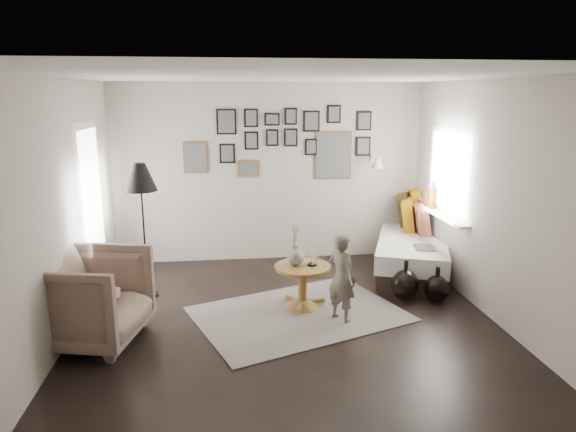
{
  "coord_description": "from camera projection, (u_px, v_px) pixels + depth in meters",
  "views": [
    {
      "loc": [
        -0.63,
        -5.04,
        2.42
      ],
      "look_at": [
        0.05,
        0.5,
        1.1
      ],
      "focal_mm": 32.0,
      "sensor_mm": 36.0,
      "label": 1
    }
  ],
  "objects": [
    {
      "name": "ground",
      "position": [
        289.0,
        326.0,
        5.5
      ],
      "size": [
        4.8,
        4.8,
        0.0
      ],
      "primitive_type": "plane",
      "color": "black",
      "rests_on": "ground"
    },
    {
      "name": "wall_back",
      "position": [
        269.0,
        173.0,
        7.52
      ],
      "size": [
        4.5,
        0.0,
        4.5
      ],
      "primitive_type": "plane",
      "rotation": [
        1.57,
        0.0,
        0.0
      ],
      "color": "#A49A8F",
      "rests_on": "ground"
    },
    {
      "name": "wall_front",
      "position": [
        342.0,
        299.0,
        2.88
      ],
      "size": [
        4.5,
        0.0,
        4.5
      ],
      "primitive_type": "plane",
      "rotation": [
        -1.57,
        0.0,
        0.0
      ],
      "color": "#A49A8F",
      "rests_on": "ground"
    },
    {
      "name": "wall_left",
      "position": [
        57.0,
        214.0,
        4.94
      ],
      "size": [
        0.0,
        4.8,
        4.8
      ],
      "primitive_type": "plane",
      "rotation": [
        1.57,
        0.0,
        1.57
      ],
      "color": "#A49A8F",
      "rests_on": "ground"
    },
    {
      "name": "wall_right",
      "position": [
        498.0,
        203.0,
        5.47
      ],
      "size": [
        0.0,
        4.8,
        4.8
      ],
      "primitive_type": "plane",
      "rotation": [
        1.57,
        0.0,
        -1.57
      ],
      "color": "#A49A8F",
      "rests_on": "ground"
    },
    {
      "name": "ceiling",
      "position": [
        289.0,
        76.0,
        4.9
      ],
      "size": [
        4.8,
        4.8,
        0.0
      ],
      "primitive_type": "plane",
      "rotation": [
        3.14,
        0.0,
        0.0
      ],
      "color": "white",
      "rests_on": "wall_back"
    },
    {
      "name": "door_left",
      "position": [
        92.0,
        212.0,
        6.15
      ],
      "size": [
        0.0,
        2.14,
        2.14
      ],
      "color": "white",
      "rests_on": "wall_left"
    },
    {
      "name": "window_right",
      "position": [
        438.0,
        209.0,
        6.84
      ],
      "size": [
        0.15,
        1.32,
        1.3
      ],
      "color": "white",
      "rests_on": "wall_right"
    },
    {
      "name": "gallery_wall",
      "position": [
        289.0,
        143.0,
        7.43
      ],
      "size": [
        2.74,
        0.03,
        1.08
      ],
      "color": "brown",
      "rests_on": "wall_back"
    },
    {
      "name": "wall_sconce",
      "position": [
        377.0,
        163.0,
        7.41
      ],
      "size": [
        0.18,
        0.36,
        0.16
      ],
      "color": "white",
      "rests_on": "wall_back"
    },
    {
      "name": "rug",
      "position": [
        299.0,
        314.0,
        5.79
      ],
      "size": [
        2.64,
        2.25,
        0.01
      ],
      "primitive_type": "cube",
      "rotation": [
        0.0,
        0.0,
        0.36
      ],
      "color": "#BCB2A5",
      "rests_on": "ground"
    },
    {
      "name": "pedestal_table",
      "position": [
        303.0,
        288.0,
        5.95
      ],
      "size": [
        0.65,
        0.65,
        0.51
      ],
      "rotation": [
        0.0,
        0.0,
        -0.09
      ],
      "color": "brown",
      "rests_on": "ground"
    },
    {
      "name": "vase",
      "position": [
        296.0,
        254.0,
        5.86
      ],
      "size": [
        0.19,
        0.19,
        0.46
      ],
      "color": "black",
      "rests_on": "pedestal_table"
    },
    {
      "name": "candles",
      "position": [
        312.0,
        256.0,
        5.87
      ],
      "size": [
        0.11,
        0.11,
        0.24
      ],
      "color": "black",
      "rests_on": "pedestal_table"
    },
    {
      "name": "daybed",
      "position": [
        410.0,
        245.0,
        7.34
      ],
      "size": [
        1.59,
        2.28,
        1.04
      ],
      "rotation": [
        0.0,
        0.0,
        -0.36
      ],
      "color": "black",
      "rests_on": "ground"
    },
    {
      "name": "magazine_on_daybed",
      "position": [
        424.0,
        247.0,
        6.67
      ],
      "size": [
        0.29,
        0.36,
        0.02
      ],
      "primitive_type": "cube",
      "rotation": [
        0.0,
        0.0,
        -0.19
      ],
      "color": "black",
      "rests_on": "daybed"
    },
    {
      "name": "armchair",
      "position": [
        90.0,
        298.0,
        5.07
      ],
      "size": [
        1.21,
        1.19,
        0.92
      ],
      "primitive_type": "imported",
      "rotation": [
        0.0,
        0.0,
        1.34
      ],
      "color": "brown",
      "rests_on": "ground"
    },
    {
      "name": "armchair_cushion",
      "position": [
        91.0,
        295.0,
        5.11
      ],
      "size": [
        0.52,
        0.53,
        0.19
      ],
      "primitive_type": "cube",
      "rotation": [
        -0.21,
        0.0,
        -0.26
      ],
      "color": "silver",
      "rests_on": "armchair"
    },
    {
      "name": "floor_lamp",
      "position": [
        141.0,
        182.0,
        6.02
      ],
      "size": [
        0.38,
        0.38,
        1.65
      ],
      "rotation": [
        0.0,
        0.0,
        0.21
      ],
      "color": "black",
      "rests_on": "ground"
    },
    {
      "name": "magazine_basket",
      "position": [
        87.0,
        332.0,
        4.94
      ],
      "size": [
        0.36,
        0.36,
        0.4
      ],
      "rotation": [
        0.0,
        0.0,
        -0.12
      ],
      "color": "black",
      "rests_on": "ground"
    },
    {
      "name": "demijohn_large",
      "position": [
        405.0,
        285.0,
        6.18
      ],
      "size": [
        0.33,
        0.33,
        0.49
      ],
      "color": "black",
      "rests_on": "ground"
    },
    {
      "name": "demijohn_small",
      "position": [
        437.0,
        289.0,
        6.11
      ],
      "size": [
        0.29,
        0.29,
        0.45
      ],
      "color": "black",
      "rests_on": "ground"
    },
    {
      "name": "child",
      "position": [
        342.0,
        278.0,
        5.54
      ],
      "size": [
        0.41,
        0.43,
        0.99
      ],
      "primitive_type": "imported",
      "rotation": [
        0.0,
        0.0,
        2.24
      ],
      "color": "#685D52",
      "rests_on": "ground"
    }
  ]
}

